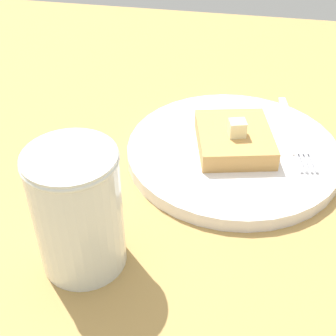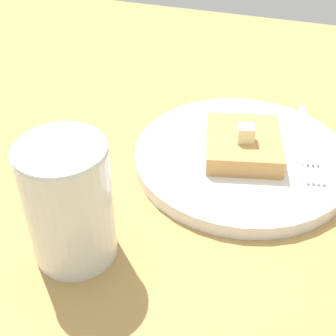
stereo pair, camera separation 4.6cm
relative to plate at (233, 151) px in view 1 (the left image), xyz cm
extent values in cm
cube|color=#A88347|center=(-3.99, -11.10, -1.82)|extent=(117.89, 117.89, 1.80)
cylinder|color=silver|center=(0.00, 0.00, -0.13)|extent=(24.75, 24.75, 1.58)
torus|color=gray|center=(0.00, 0.00, 0.26)|extent=(24.75, 24.75, 0.80)
cube|color=tan|center=(0.00, 0.00, 1.76)|extent=(10.29, 11.29, 2.20)
cube|color=#F3E8B1|center=(0.23, -0.84, 3.78)|extent=(2.22, 2.10, 1.83)
cube|color=silver|center=(6.41, 7.26, 0.84)|extent=(2.76, 9.99, 0.36)
cube|color=silver|center=(7.61, 0.97, 0.84)|extent=(2.69, 3.16, 0.36)
cube|color=silver|center=(8.98, -1.82, 0.84)|extent=(0.91, 3.20, 0.36)
cube|color=silver|center=(8.44, -1.93, 0.84)|extent=(0.91, 3.20, 0.36)
cube|color=silver|center=(7.90, -2.03, 0.84)|extent=(0.91, 3.20, 0.36)
cube|color=silver|center=(7.36, -2.13, 0.84)|extent=(0.91, 3.20, 0.36)
cylinder|color=#331805|center=(-12.00, -18.21, 3.56)|extent=(7.00, 7.00, 8.95)
cylinder|color=silver|center=(-12.00, -18.21, 5.02)|extent=(7.61, 7.61, 11.87)
torus|color=silver|center=(-12.00, -18.21, 10.50)|extent=(7.81, 7.81, 0.50)
camera|label=1|loc=(1.00, -45.09, 32.25)|focal=50.00mm
camera|label=2|loc=(5.50, -43.91, 32.25)|focal=50.00mm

